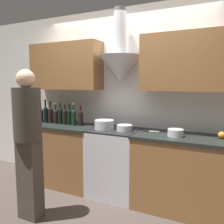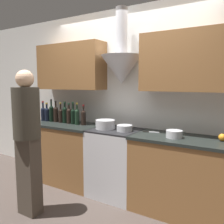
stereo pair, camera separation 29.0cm
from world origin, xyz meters
The scene contains 21 objects.
ground_plane centered at (0.00, 0.00, 0.00)m, with size 12.00×12.00×0.00m, color #423833.
wall_back centered at (0.01, 0.61, 1.47)m, with size 8.40×0.56×2.60m.
counter_left centered at (-0.92, 0.34, 0.46)m, with size 1.20×0.62×0.92m.
counter_right centered at (0.94, 0.34, 0.46)m, with size 1.24×0.62×0.92m.
stove_range centered at (0.00, 0.34, 0.47)m, with size 0.66×0.60×0.92m.
wine_bottle_0 centered at (-1.42, 0.35, 1.05)m, with size 0.08×0.08×0.33m.
wine_bottle_1 centered at (-1.34, 0.36, 1.05)m, with size 0.08×0.08×0.31m.
wine_bottle_2 centered at (-1.24, 0.36, 1.07)m, with size 0.07×0.07×0.36m.
wine_bottle_3 centered at (-1.15, 0.37, 1.06)m, with size 0.08×0.08×0.34m.
wine_bottle_4 centered at (-1.04, 0.36, 1.05)m, with size 0.07×0.07×0.32m.
wine_bottle_5 centered at (-0.96, 0.37, 1.06)m, with size 0.08×0.08×0.34m.
wine_bottle_6 centered at (-0.87, 0.37, 1.05)m, with size 0.08×0.08×0.32m.
wine_bottle_7 centered at (-0.78, 0.36, 1.06)m, with size 0.07×0.07×0.34m.
wine_bottle_8 centered at (-0.69, 0.36, 1.06)m, with size 0.07×0.07×0.33m.
wine_bottle_9 centered at (-0.59, 0.38, 1.05)m, with size 0.07×0.07×0.31m.
stock_pot centered at (-0.15, 0.30, 0.98)m, with size 0.27×0.27×0.12m.
mixing_bowl centered at (0.15, 0.31, 0.96)m, with size 0.20×0.20×0.08m.
orange_fruit centered at (1.31, 0.40, 0.96)m, with size 0.08×0.08×0.08m.
saucepan centered at (0.82, 0.28, 0.97)m, with size 0.19×0.19×0.09m.
chefs_knife centered at (0.48, 0.42, 0.93)m, with size 0.21×0.09×0.01m.
person_foreground_left centered at (-0.63, -0.61, 0.95)m, with size 0.31×0.31×1.70m.
Camera 2 is at (1.61, -2.38, 1.55)m, focal length 38.00 mm.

